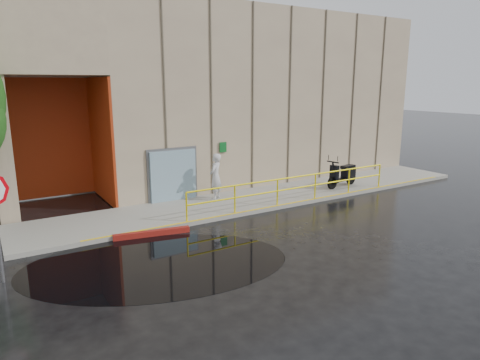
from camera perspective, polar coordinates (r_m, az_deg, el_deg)
The scene contains 8 objects.
ground at distance 12.37m, azimuth 1.28°, elevation -9.69°, with size 120.00×120.00×0.00m, color black.
sidewalk at distance 18.01m, azimuth 4.20°, elevation -2.20°, with size 20.00×3.00×0.15m, color gray.
building at distance 23.48m, azimuth -2.85°, elevation 11.51°, with size 20.00×10.17×8.00m.
guardrail at distance 16.98m, azimuth 7.58°, elevation -1.11°, with size 9.56×0.06×1.03m.
person at distance 17.08m, azimuth -3.27°, elevation 0.46°, with size 0.68×0.45×1.86m, color #BBBBC0.
scooter at distance 19.73m, azimuth 13.55°, elevation 1.58°, with size 1.98×0.92×1.50m.
red_curb at distance 13.90m, azimuth -11.66°, elevation -6.98°, with size 2.40×0.18×0.18m, color maroon.
puddle at distance 11.88m, azimuth -11.03°, elevation -10.89°, with size 7.07×4.35×0.01m, color black.
Camera 1 is at (-6.22, -9.59, 4.73)m, focal length 32.00 mm.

